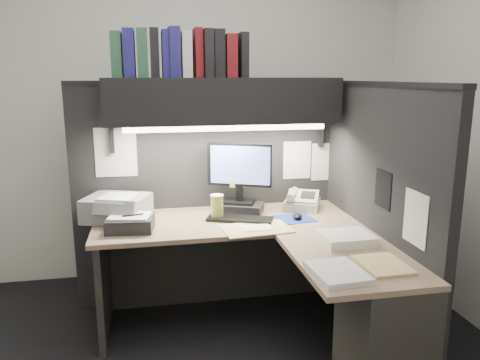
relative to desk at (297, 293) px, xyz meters
The scene contains 21 objects.
wall_back 1.81m from the desk, 105.82° to the left, with size 3.50×0.04×2.70m, color white.
wall_front 1.80m from the desk, 105.86° to the right, with size 3.50×0.04×2.70m, color white.
partition_back 1.07m from the desk, 113.00° to the left, with size 1.90×0.06×1.60m, color black.
partition_right 0.68m from the desk, 18.19° to the left, with size 0.06×1.50×1.60m, color black.
desk is the anchor object (origin of this frame).
overhead_shelf 1.33m from the desk, 111.79° to the left, with size 1.55×0.34×0.30m, color black.
task_light_tube 1.12m from the desk, 116.16° to the left, with size 0.04×0.04×1.32m, color white.
monitor 0.88m from the desk, 105.44° to the left, with size 0.42×0.31×0.48m.
keyboard 0.64m from the desk, 114.18° to the left, with size 0.43×0.14×0.02m, color black.
mousepad 0.58m from the desk, 74.63° to the left, with size 0.24×0.22×0.00m, color navy.
mouse 0.58m from the desk, 72.69° to the left, with size 0.06×0.10×0.04m, color black.
telephone 0.84m from the desk, 69.97° to the left, with size 0.24×0.25×0.10m, color beige.
coffee_cup 0.78m from the desk, 122.66° to the left, with size 0.08×0.08×0.16m, color #A7AE45.
printer 1.30m from the desk, 145.52° to the left, with size 0.39×0.33×0.15m, color gray.
notebook_stack 1.09m from the desk, 153.72° to the left, with size 0.28×0.23×0.08m, color black.
open_folder 0.46m from the desk, 117.30° to the left, with size 0.42×0.27×0.01m, color #D1B875.
paper_stack_a 0.42m from the desk, ahead, with size 0.28×0.24×0.05m, color white.
paper_stack_b 0.52m from the desk, 82.35° to the right, with size 0.23×0.29×0.03m, color white.
manila_stack 0.57m from the desk, 48.55° to the right, with size 0.22×0.28×0.02m, color #D1B875.
binder_row 1.65m from the desk, 127.90° to the left, with size 0.86×0.26×0.31m.
pinned_papers 0.83m from the desk, 90.40° to the left, with size 1.76×1.31×0.51m.
Camera 1 is at (-0.37, -2.37, 1.66)m, focal length 35.00 mm.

